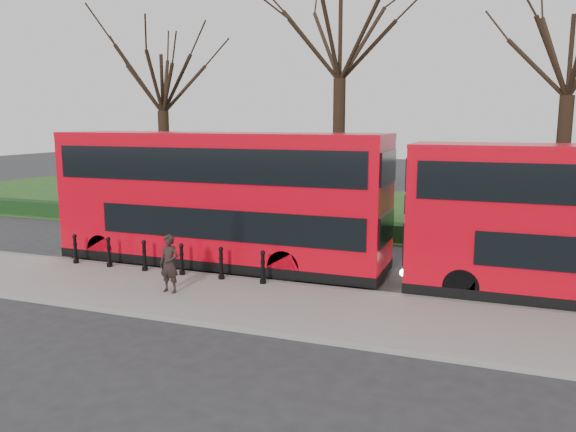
% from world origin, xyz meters
% --- Properties ---
extents(ground, '(120.00, 120.00, 0.00)m').
position_xyz_m(ground, '(0.00, 0.00, 0.00)').
color(ground, '#28282B').
rests_on(ground, ground).
extents(pavement, '(60.00, 4.00, 0.15)m').
position_xyz_m(pavement, '(0.00, -3.00, 0.07)').
color(pavement, gray).
rests_on(pavement, ground).
extents(kerb, '(60.00, 0.25, 0.16)m').
position_xyz_m(kerb, '(0.00, -1.00, 0.07)').
color(kerb, slate).
rests_on(kerb, ground).
extents(grass_verge, '(60.00, 18.00, 0.06)m').
position_xyz_m(grass_verge, '(0.00, 15.00, 0.03)').
color(grass_verge, '#244617').
rests_on(grass_verge, ground).
extents(hedge, '(60.00, 0.90, 0.80)m').
position_xyz_m(hedge, '(0.00, 6.80, 0.40)').
color(hedge, black).
rests_on(hedge, ground).
extents(yellow_line_outer, '(60.00, 0.10, 0.01)m').
position_xyz_m(yellow_line_outer, '(0.00, -0.70, 0.01)').
color(yellow_line_outer, yellow).
rests_on(yellow_line_outer, ground).
extents(yellow_line_inner, '(60.00, 0.10, 0.01)m').
position_xyz_m(yellow_line_inner, '(0.00, -0.50, 0.01)').
color(yellow_line_inner, yellow).
rests_on(yellow_line_inner, ground).
extents(tree_left, '(6.63, 6.63, 10.36)m').
position_xyz_m(tree_left, '(-8.00, 10.00, 7.52)').
color(tree_left, black).
rests_on(tree_left, ground).
extents(tree_mid, '(8.35, 8.35, 13.05)m').
position_xyz_m(tree_mid, '(2.00, 10.00, 9.50)').
color(tree_mid, black).
rests_on(tree_mid, ground).
extents(tree_right, '(7.25, 7.25, 11.33)m').
position_xyz_m(tree_right, '(12.00, 10.00, 8.23)').
color(tree_right, black).
rests_on(tree_right, ground).
extents(bollard_row, '(7.40, 0.15, 1.00)m').
position_xyz_m(bollard_row, '(-0.87, -1.35, 0.65)').
color(bollard_row, black).
rests_on(bollard_row, pavement).
extents(bus_lead, '(11.93, 2.74, 4.75)m').
position_xyz_m(bus_lead, '(0.25, 0.60, 2.39)').
color(bus_lead, red).
rests_on(bus_lead, ground).
extents(pedestrian, '(0.65, 0.45, 1.73)m').
position_xyz_m(pedestrian, '(0.53, -3.14, 1.02)').
color(pedestrian, black).
rests_on(pedestrian, pavement).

